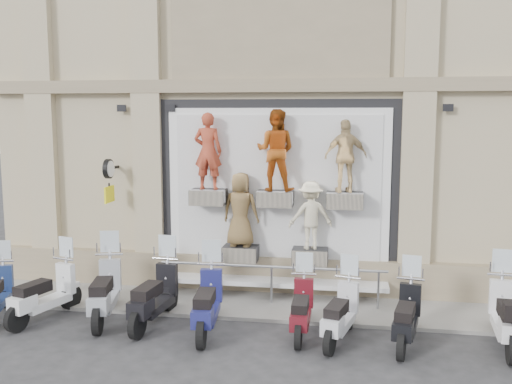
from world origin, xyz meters
TOP-DOWN VIEW (x-y plane):
  - ground at (0.00, 0.00)m, footprint 90.00×90.00m
  - sidewalk at (0.00, 2.10)m, footprint 16.00×2.20m
  - building at (0.00, 7.00)m, footprint 14.00×8.60m
  - shop_vitrine at (0.03, 2.75)m, footprint 5.60×0.83m
  - guard_rail at (0.00, 2.00)m, footprint 5.06×0.10m
  - clock_sign_bracket at (-3.90, 2.47)m, footprint 0.10×0.80m
  - scooter_b at (-4.49, 0.42)m, footprint 1.12×2.08m
  - scooter_c at (-3.25, 0.60)m, footprint 1.10×2.22m
  - scooter_d at (-2.17, 0.54)m, footprint 0.82×2.15m
  - scooter_e at (-1.02, 0.28)m, footprint 0.82×2.14m
  - scooter_f at (0.79, 0.46)m, footprint 0.54×1.83m
  - scooter_g at (1.53, 0.28)m, footprint 0.99×1.95m
  - scooter_h at (2.72, 0.30)m, footprint 0.93×1.98m
  - scooter_i at (4.49, 0.50)m, footprint 0.80×2.11m

SIDE VIEW (x-z plane):
  - ground at x=0.00m, z-range 0.00..0.00m
  - sidewalk at x=0.00m, z-range 0.00..0.08m
  - guard_rail at x=0.00m, z-range 0.00..0.93m
  - scooter_f at x=0.79m, z-range 0.00..1.49m
  - scooter_g at x=1.53m, z-range 0.00..1.53m
  - scooter_h at x=2.72m, z-range 0.00..1.55m
  - scooter_b at x=-4.49m, z-range 0.00..1.62m
  - scooter_i at x=4.49m, z-range 0.00..1.67m
  - scooter_e at x=-1.02m, z-range 0.00..1.70m
  - scooter_d at x=-2.17m, z-range 0.00..1.70m
  - scooter_c at x=-3.25m, z-range 0.00..1.74m
  - shop_vitrine at x=0.03m, z-range 0.28..4.58m
  - clock_sign_bracket at x=-3.90m, z-range 2.29..3.31m
  - building at x=0.00m, z-range 0.00..12.00m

